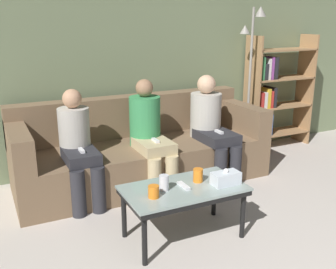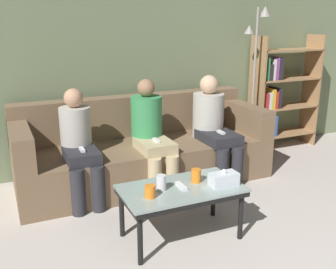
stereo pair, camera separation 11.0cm
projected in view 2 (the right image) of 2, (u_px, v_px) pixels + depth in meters
name	position (u px, v px, depth m)	size (l,w,h in m)	color
wall_back	(125.00, 54.00, 4.37)	(12.00, 0.06, 2.60)	#707F5B
couch	(143.00, 151.00, 4.19)	(2.61, 0.92, 0.87)	brown
coffee_table	(181.00, 193.00, 3.03)	(0.94, 0.52, 0.43)	#8C9E99
cup_near_left	(161.00, 183.00, 2.95)	(0.07, 0.07, 0.12)	silver
cup_near_right	(196.00, 176.00, 3.10)	(0.08, 0.08, 0.11)	orange
cup_far_center	(150.00, 191.00, 2.84)	(0.08, 0.08, 0.09)	orange
tissue_box	(224.00, 179.00, 3.04)	(0.22, 0.12, 0.13)	silver
game_remote	(181.00, 186.00, 3.01)	(0.04, 0.15, 0.02)	white
bookshelf	(277.00, 95.00, 5.11)	(0.93, 0.32, 1.48)	#9E754C
standing_lamp	(255.00, 67.00, 4.68)	(0.31, 0.26, 1.81)	gray
seated_person_left_end	(79.00, 144.00, 3.63)	(0.31, 0.62, 1.06)	#28282D
seated_person_mid_left	(151.00, 132.00, 3.91)	(0.31, 0.65, 1.10)	tan
seated_person_mid_right	(213.00, 124.00, 4.19)	(0.34, 0.69, 1.10)	#28282D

